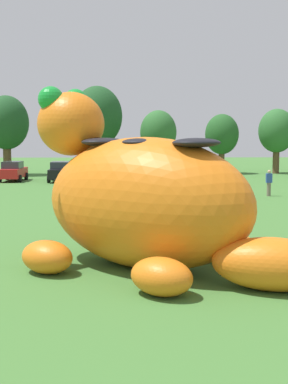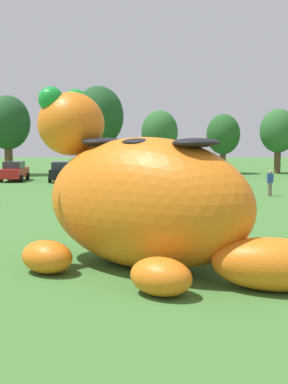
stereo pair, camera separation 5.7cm
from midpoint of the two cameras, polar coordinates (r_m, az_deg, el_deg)
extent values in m
plane|color=#427533|center=(14.99, 3.85, -8.79)|extent=(160.00, 160.00, 0.00)
ellipsoid|color=orange|center=(15.01, 0.19, -1.23)|extent=(7.56, 6.87, 3.87)
ellipsoid|color=orange|center=(16.74, -8.06, 7.53)|extent=(3.02, 2.98, 2.04)
sphere|color=green|center=(16.59, -10.24, 10.15)|extent=(0.82, 0.82, 0.82)
sphere|color=green|center=(17.39, -7.55, 10.01)|extent=(0.82, 0.82, 0.82)
ellipsoid|color=black|center=(15.82, -4.40, 5.60)|extent=(1.92, 1.98, 0.26)
ellipsoid|color=black|center=(14.88, 0.19, 5.58)|extent=(1.92, 1.98, 0.26)
ellipsoid|color=black|center=(13.96, 5.99, 5.50)|extent=(1.92, 1.98, 0.26)
ellipsoid|color=orange|center=(14.88, -10.68, -7.12)|extent=(2.03, 1.94, 0.95)
ellipsoid|color=orange|center=(18.05, -0.77, -4.66)|extent=(2.03, 1.94, 0.95)
ellipsoid|color=orange|center=(12.65, 2.03, -9.41)|extent=(2.03, 1.94, 0.95)
ellipsoid|color=orange|center=(16.00, 9.91, -6.17)|extent=(2.03, 1.94, 0.95)
ellipsoid|color=orange|center=(13.39, 14.26, -7.81)|extent=(3.41, 2.37, 1.35)
cube|color=red|center=(45.96, -14.22, 2.10)|extent=(1.76, 4.13, 0.80)
cube|color=#2D333D|center=(45.77, -14.29, 2.96)|extent=(1.53, 1.99, 0.60)
cylinder|color=black|center=(47.42, -14.84, 1.72)|extent=(0.25, 0.64, 0.64)
cylinder|color=black|center=(47.03, -12.83, 1.73)|extent=(0.25, 0.64, 0.64)
cylinder|color=black|center=(44.97, -15.64, 1.46)|extent=(0.25, 0.64, 0.64)
cylinder|color=black|center=(44.55, -13.53, 1.47)|extent=(0.25, 0.64, 0.64)
cube|color=black|center=(44.60, -9.12, 2.09)|extent=(1.80, 4.14, 0.80)
cube|color=#2D333D|center=(44.41, -9.16, 2.98)|extent=(1.54, 2.00, 0.60)
cylinder|color=black|center=(45.99, -9.99, 1.70)|extent=(0.26, 0.65, 0.64)
cylinder|color=black|center=(45.80, -7.88, 1.71)|extent=(0.26, 0.65, 0.64)
cylinder|color=black|center=(43.48, -10.41, 1.43)|extent=(0.26, 0.65, 0.64)
cylinder|color=black|center=(43.28, -8.18, 1.45)|extent=(0.26, 0.65, 0.64)
cube|color=orange|center=(44.23, -3.71, 2.12)|extent=(2.00, 4.21, 0.80)
cube|color=#2D333D|center=(44.04, -3.71, 3.02)|extent=(1.64, 2.07, 0.60)
cylinder|color=black|center=(45.51, -4.83, 1.72)|extent=(0.29, 0.66, 0.64)
cylinder|color=black|center=(45.56, -2.69, 1.74)|extent=(0.29, 0.66, 0.64)
cylinder|color=black|center=(42.98, -4.79, 1.46)|extent=(0.29, 0.66, 0.64)
cylinder|color=black|center=(43.03, -2.52, 1.48)|extent=(0.29, 0.66, 0.64)
cube|color=#1E7238|center=(43.74, 1.53, 2.09)|extent=(1.98, 4.21, 0.80)
cube|color=#2D333D|center=(43.55, 1.55, 2.99)|extent=(1.63, 2.07, 0.60)
cylinder|color=black|center=(44.94, 0.26, 1.69)|extent=(0.28, 0.66, 0.64)
cylinder|color=black|center=(45.14, 2.41, 1.70)|extent=(0.28, 0.66, 0.64)
cylinder|color=black|center=(42.42, 0.59, 1.42)|extent=(0.28, 0.66, 0.64)
cylinder|color=black|center=(42.63, 2.86, 1.43)|extent=(0.28, 0.66, 0.64)
cube|color=yellow|center=(44.32, 7.22, 2.09)|extent=(1.95, 4.20, 0.80)
cube|color=#2D333D|center=(44.12, 7.25, 2.99)|extent=(1.61, 2.06, 0.60)
cylinder|color=black|center=(45.55, 6.01, 1.71)|extent=(0.28, 0.65, 0.64)
cylinder|color=black|center=(45.69, 8.14, 1.70)|extent=(0.28, 0.65, 0.64)
cylinder|color=black|center=(43.02, 6.23, 1.45)|extent=(0.28, 0.65, 0.64)
cylinder|color=black|center=(43.17, 8.48, 1.43)|extent=(0.28, 0.65, 0.64)
cylinder|color=brown|center=(53.24, -14.83, 3.35)|extent=(0.80, 0.80, 2.80)
ellipsoid|color=#1E4C23|center=(53.20, -14.95, 7.50)|extent=(4.47, 4.47, 5.37)
cylinder|color=brown|center=(52.04, -5.01, 3.66)|extent=(0.90, 0.90, 3.13)
ellipsoid|color=#1E4C23|center=(52.03, -5.05, 8.43)|extent=(5.02, 5.02, 6.02)
cylinder|color=brown|center=(51.44, 1.77, 3.18)|extent=(0.65, 0.65, 2.28)
ellipsoid|color=#2D662D|center=(51.37, 1.79, 6.68)|extent=(3.65, 3.65, 4.38)
cylinder|color=brown|center=(54.18, 8.81, 3.21)|extent=(0.62, 0.62, 2.18)
ellipsoid|color=#235623|center=(54.11, 8.87, 6.39)|extent=(3.49, 3.49, 4.19)
cylinder|color=brown|center=(55.43, 14.69, 3.24)|extent=(0.68, 0.68, 2.37)
ellipsoid|color=#2D662D|center=(55.37, 14.78, 6.63)|extent=(3.80, 3.80, 4.56)
cylinder|color=#726656|center=(34.25, 13.92, 0.28)|extent=(0.26, 0.26, 0.88)
cube|color=#2D4CA5|center=(34.18, 13.95, 1.52)|extent=(0.38, 0.22, 0.60)
sphere|color=tan|center=(34.15, 13.97, 2.22)|extent=(0.22, 0.22, 0.22)
cylinder|color=#2D334C|center=(41.61, 7.74, 1.43)|extent=(0.26, 0.26, 0.88)
cube|color=red|center=(41.55, 7.76, 2.45)|extent=(0.38, 0.22, 0.60)
sphere|color=beige|center=(41.53, 7.76, 3.03)|extent=(0.22, 0.22, 0.22)
cylinder|color=#2D334C|center=(33.20, 10.33, 0.18)|extent=(0.26, 0.26, 0.88)
cube|color=red|center=(33.13, 10.36, 1.45)|extent=(0.38, 0.22, 0.60)
sphere|color=beige|center=(33.10, 10.37, 2.18)|extent=(0.22, 0.22, 0.22)
camera|label=1|loc=(0.03, -89.90, 0.01)|focal=47.78mm
camera|label=2|loc=(0.03, 90.10, -0.01)|focal=47.78mm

